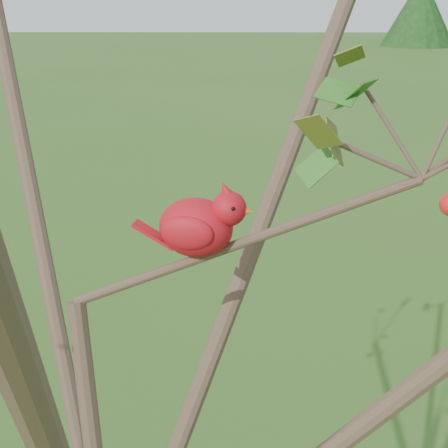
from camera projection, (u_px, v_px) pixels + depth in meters
The scene contains 3 objects.
crabapple_tree at pixel (99, 238), 1.09m from camera, with size 2.35×2.05×2.95m.
cardinal at pixel (200, 225), 1.19m from camera, with size 0.22×0.13×0.15m.
distant_trees at pixel (188, 21), 24.29m from camera, with size 42.33×15.23×3.03m.
Camera 1 is at (0.24, -1.04, 2.50)m, focal length 55.00 mm.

